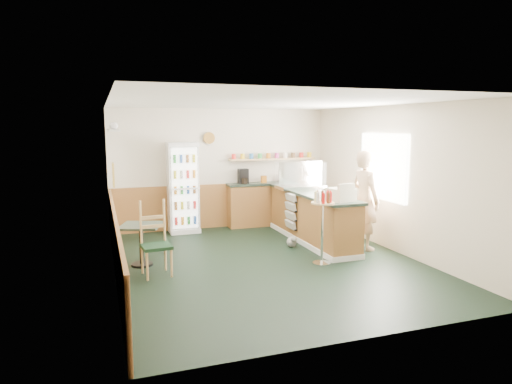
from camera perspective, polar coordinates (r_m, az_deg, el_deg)
name	(u,v)px	position (r m, az deg, el deg)	size (l,w,h in m)	color
ground	(267,262)	(7.92, 1.44, -8.79)	(6.00, 6.00, 0.00)	black
room_envelope	(242,171)	(8.22, -1.79, 2.70)	(5.04, 6.02, 2.72)	beige
service_counter	(311,219)	(9.28, 6.95, -3.35)	(0.68, 3.01, 1.01)	#975F30
back_counter	(273,202)	(10.76, 2.15, -1.20)	(2.24, 0.42, 1.69)	#975F30
drinks_fridge	(183,188)	(10.06, -9.10, 0.53)	(0.65, 0.54, 1.97)	silver
display_case	(301,175)	(9.65, 5.59, 2.09)	(0.98, 0.51, 0.56)	silver
cash_register	(341,195)	(8.17, 10.56, -0.32)	(0.39, 0.41, 0.22)	beige
shopkeeper	(365,200)	(8.82, 13.50, -0.99)	(0.62, 0.45, 1.87)	tan
condiment_stand	(323,216)	(7.72, 8.33, -2.99)	(0.40, 0.40, 1.23)	silver
newspaper_rack	(291,211)	(9.32, 4.36, -2.44)	(0.09, 0.46, 0.73)	black
cafe_table	(141,237)	(7.86, -14.17, -5.45)	(0.81, 0.81, 0.70)	black
cafe_chair	(155,236)	(7.36, -12.49, -5.39)	(0.48, 0.48, 1.17)	black
dog_doorstop	(292,241)	(8.86, 4.53, -6.19)	(0.20, 0.25, 0.24)	gray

